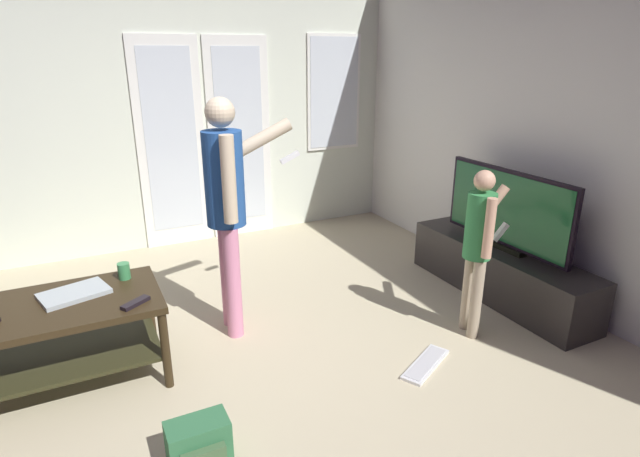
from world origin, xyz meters
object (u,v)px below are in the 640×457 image
Objects in this scene: flat_screen_tv at (507,210)px; cup_near_edge at (124,271)px; person_adult at (228,198)px; laptop_closed at (74,293)px; coffee_table at (67,325)px; backpack at (199,442)px; dvd_remote_slim at (135,303)px; tv_stand at (499,272)px; loose_keyboard at (426,364)px; person_child at (479,239)px.

cup_near_edge is (-2.70, 0.44, -0.14)m from flat_screen_tv.
person_adult is 1.05m from laptop_closed.
laptop_closed is (0.06, 0.07, 0.15)m from coffee_table.
coffee_table is at bearing -152.72° from cup_near_edge.
coffee_table is at bearing -148.49° from laptop_closed.
backpack is at bearing -61.45° from coffee_table.
flat_screen_tv is 2.69m from dvd_remote_slim.
backpack is 1.70× the size of dvd_remote_slim.
tv_stand is 3.61× the size of loose_keyboard.
backpack is at bearing -170.48° from person_child.
dvd_remote_slim is at bearing 178.85° from flat_screen_tv.
laptop_closed is at bearing -173.84° from person_adult.
backpack is (-1.96, -0.33, -0.58)m from person_child.
tv_stand is 1.24m from loose_keyboard.
flat_screen_tv is 2.74m from cup_near_edge.
backpack is at bearing -174.58° from loose_keyboard.
coffee_table is 0.18m from laptop_closed.
coffee_table is 2.29× the size of loose_keyboard.
laptop_closed is (-0.44, 0.99, 0.43)m from backpack.
laptop_closed is at bearing 113.96° from backpack.
loose_keyboard is (1.94, -0.79, -0.37)m from coffee_table.
tv_stand is 5.60× the size of backpack.
dvd_remote_slim is (-2.68, 0.05, -0.18)m from flat_screen_tv.
flat_screen_tv is 2.64× the size of loose_keyboard.
person_adult is 3.52× the size of loose_keyboard.
person_child is 2.54× the size of loose_keyboard.
coffee_table is 0.64× the size of tv_stand.
person_adult is at bearing 151.90° from person_child.
person_adult is at bearing 167.96° from flat_screen_tv.
coffee_table reaches higher than backpack.
flat_screen_tv reaches higher than backpack.
flat_screen_tv is (-0.00, 0.00, 0.51)m from tv_stand.
coffee_table is 2.12m from loose_keyboard.
cup_near_edge is at bearing 170.76° from flat_screen_tv.
flat_screen_tv is at bearing 14.66° from backpack.
tv_stand is 0.83m from person_child.
loose_keyboard is (1.44, 0.14, -0.09)m from backpack.
tv_stand is 16.00× the size of cup_near_edge.
dvd_remote_slim is (-1.58, 0.58, 0.52)m from loose_keyboard.
loose_keyboard is at bearing -154.45° from flat_screen_tv.
person_adult reaches higher than tv_stand.
loose_keyboard is 4.43× the size of cup_near_edge.
person_child is at bearing -31.69° from laptop_closed.
cup_near_edge is at bearing 170.69° from tv_stand.
laptop_closed is 3.51× the size of cup_near_edge.
flat_screen_tv is at bearing -9.24° from cup_near_edge.
person_child is 2.14m from dvd_remote_slim.
loose_keyboard is 1.94m from cup_near_edge.
loose_keyboard is at bearing -31.30° from cup_near_edge.
flat_screen_tv is 0.75× the size of person_adult.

